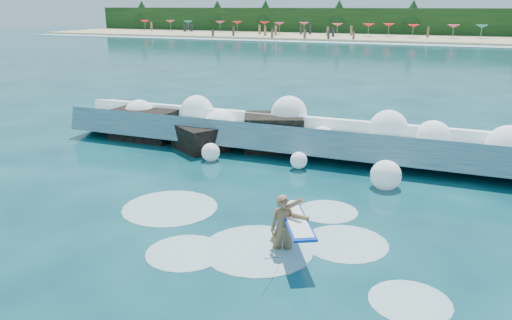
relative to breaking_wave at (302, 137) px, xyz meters
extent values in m
plane|color=#072B38|center=(-1.27, -7.33, -0.60)|extent=(200.00, 200.00, 0.00)
cube|color=tan|center=(-1.27, 70.67, -0.40)|extent=(140.00, 20.00, 0.40)
cube|color=silver|center=(-1.27, 59.67, -0.56)|extent=(140.00, 5.00, 0.08)
cube|color=black|center=(-1.27, 80.67, 1.90)|extent=(140.00, 4.00, 5.00)
cube|color=#336A80|center=(0.00, -0.16, -0.10)|extent=(19.96, 3.04, 1.67)
cube|color=white|center=(0.00, 0.64, 0.40)|extent=(19.96, 1.41, 0.78)
cube|color=black|center=(-6.89, -0.40, -0.09)|extent=(2.79, 2.12, 1.49)
cube|color=black|center=(-3.89, -1.20, -0.20)|extent=(2.60, 2.47, 1.15)
cube|color=black|center=(-1.19, 0.00, -0.04)|extent=(2.81, 2.55, 1.60)
imported|color=#8D6342|center=(2.08, -8.21, -0.05)|extent=(0.72, 0.62, 1.67)
cube|color=#0B35C1|center=(2.36, -8.16, 0.24)|extent=(1.56, 2.26, 0.06)
cube|color=white|center=(2.36, -8.16, 0.25)|extent=(1.39, 2.05, 0.06)
cylinder|color=black|center=(2.26, -9.41, -0.15)|extent=(0.01, 0.91, 0.43)
sphere|color=white|center=(-7.32, -0.34, 0.34)|extent=(1.34, 1.34, 1.34)
sphere|color=white|center=(-4.87, 0.41, 0.54)|extent=(1.41, 1.41, 1.41)
sphere|color=white|center=(-3.37, -0.40, 0.17)|extent=(1.43, 1.43, 1.43)
sphere|color=white|center=(-0.69, 0.47, 0.77)|extent=(1.44, 1.44, 1.44)
sphere|color=white|center=(0.96, -0.47, 0.12)|extent=(0.95, 0.95, 0.95)
sphere|color=white|center=(3.28, 0.14, 0.57)|extent=(1.42, 1.42, 1.42)
sphere|color=white|center=(4.86, 0.17, 0.36)|extent=(1.31, 1.31, 1.31)
sphere|color=white|center=(7.28, -0.16, 0.37)|extent=(1.53, 1.53, 1.53)
sphere|color=white|center=(-2.77, -2.44, -0.28)|extent=(0.69, 0.69, 0.69)
sphere|color=white|center=(0.59, -2.21, -0.27)|extent=(0.60, 0.60, 0.60)
sphere|color=white|center=(3.69, -2.92, -0.20)|extent=(0.98, 0.98, 0.98)
ellipsoid|color=silver|center=(1.49, -8.36, -0.60)|extent=(2.72, 2.72, 0.14)
ellipsoid|color=silver|center=(-0.01, -9.15, -0.60)|extent=(1.90, 1.90, 0.09)
ellipsoid|color=silver|center=(3.37, -7.26, -0.60)|extent=(2.13, 2.13, 0.11)
ellipsoid|color=silver|center=(-1.77, -6.95, -0.60)|extent=(2.76, 2.76, 0.14)
ellipsoid|color=silver|center=(2.48, -5.51, -0.60)|extent=(1.72, 1.72, 0.09)
ellipsoid|color=silver|center=(5.09, -9.27, -0.60)|extent=(1.64, 1.64, 0.08)
cone|color=red|center=(-57.16, 73.55, 1.65)|extent=(2.00, 2.00, 0.50)
cone|color=#C63A5A|center=(-51.83, 75.04, 1.65)|extent=(2.00, 2.00, 0.50)
cone|color=#13776A|center=(-46.64, 73.29, 1.65)|extent=(2.00, 2.00, 0.50)
cone|color=#C63A5A|center=(-39.83, 74.03, 1.65)|extent=(2.00, 2.00, 0.50)
cone|color=red|center=(-35.97, 73.84, 1.65)|extent=(2.00, 2.00, 0.50)
cone|color=red|center=(-30.49, 74.45, 1.65)|extent=(2.00, 2.00, 0.50)
cone|color=#C63A5A|center=(-26.29, 71.14, 1.65)|extent=(2.00, 2.00, 0.50)
cone|color=#C63A5A|center=(-22.26, 73.47, 1.65)|extent=(2.00, 2.00, 0.50)
cone|color=#C63A5A|center=(-15.26, 70.33, 1.65)|extent=(2.00, 2.00, 0.50)
cone|color=red|center=(-9.92, 70.65, 1.65)|extent=(2.00, 2.00, 0.50)
cone|color=red|center=(-6.82, 72.81, 1.65)|extent=(2.00, 2.00, 0.50)
cone|color=red|center=(-2.51, 70.22, 1.65)|extent=(2.00, 2.00, 0.50)
cone|color=#C63A5A|center=(3.68, 71.37, 1.65)|extent=(2.00, 2.00, 0.50)
cone|color=#13776A|center=(7.92, 72.48, 1.65)|extent=(2.00, 2.00, 0.50)
cube|color=#3F332D|center=(-18.84, 74.42, 0.51)|extent=(0.35, 0.22, 1.43)
cube|color=#8C664C|center=(-21.46, 61.97, 0.23)|extent=(0.35, 0.22, 1.51)
cube|color=#262633|center=(-34.66, 70.98, 0.51)|extent=(0.35, 0.22, 1.43)
cube|color=brown|center=(-25.50, 67.04, 0.51)|extent=(0.35, 0.22, 1.41)
cube|color=#3F332D|center=(-35.82, 71.69, 0.54)|extent=(0.35, 0.22, 1.47)
cube|color=#8C664C|center=(-49.11, 74.54, 0.53)|extent=(0.35, 0.22, 1.46)
cube|color=#262633|center=(-53.45, 70.83, 0.56)|extent=(0.35, 0.22, 1.53)
cube|color=brown|center=(-40.16, 60.88, 0.20)|extent=(0.35, 0.22, 1.44)
cube|color=#3F332D|center=(-0.24, 67.06, 0.49)|extent=(0.35, 0.22, 1.38)
cube|color=#8C664C|center=(-6.17, 66.74, 0.53)|extent=(0.35, 0.22, 1.46)
cube|color=#262633|center=(-47.11, 65.76, 0.54)|extent=(0.35, 0.22, 1.49)
cube|color=brown|center=(-33.49, 63.09, 0.60)|extent=(0.35, 0.22, 1.60)
cube|color=#3F332D|center=(-46.80, 69.05, 0.50)|extent=(0.35, 0.22, 1.41)
cube|color=#8C664C|center=(-38.06, 74.22, 0.48)|extent=(0.35, 0.22, 1.36)
cube|color=brown|center=(-45.95, 65.99, 0.48)|extent=(0.35, 0.22, 1.36)
cube|color=#3F332D|center=(5.97, 61.82, 0.18)|extent=(0.35, 0.22, 1.41)
cube|color=#8C664C|center=(-14.35, 63.99, 0.59)|extent=(0.35, 0.22, 1.58)
cube|color=#8C664C|center=(-22.11, 74.18, 0.48)|extent=(0.35, 0.22, 1.36)
cube|color=#262633|center=(-29.87, 72.94, 0.57)|extent=(0.35, 0.22, 1.54)
cube|color=brown|center=(2.40, 60.83, 0.19)|extent=(0.35, 0.22, 1.42)
camera|label=1|loc=(5.50, -18.26, 4.95)|focal=35.00mm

